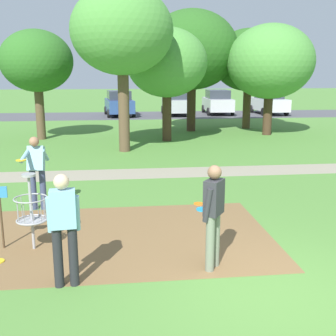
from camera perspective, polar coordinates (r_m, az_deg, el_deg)
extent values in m
plane|color=#518438|center=(6.40, 14.26, -16.42)|extent=(160.00, 160.00, 0.00)
cube|color=brown|center=(8.18, -6.32, -9.36)|extent=(5.75, 3.67, 0.01)
cylinder|color=#9E9EA3|center=(7.77, -18.21, -5.90)|extent=(0.05, 0.05, 1.35)
cylinder|color=#9E9EA3|center=(7.58, -18.58, -0.92)|extent=(0.24, 0.24, 0.04)
torus|color=#9E9EA3|center=(7.69, -18.35, -3.96)|extent=(0.58, 0.58, 0.02)
torus|color=#9E9EA3|center=(7.81, -18.15, -6.77)|extent=(0.55, 0.55, 0.03)
cylinder|color=#9E9EA3|center=(7.81, -18.14, -6.91)|extent=(0.48, 0.48, 0.02)
cylinder|color=gray|center=(7.70, -16.51, -5.36)|extent=(0.01, 0.01, 0.40)
cylinder|color=gray|center=(7.84, -16.67, -5.05)|extent=(0.01, 0.01, 0.40)
cylinder|color=gray|center=(7.94, -17.41, -4.87)|extent=(0.01, 0.01, 0.40)
cylinder|color=gray|center=(7.97, -18.45, -4.88)|extent=(0.01, 0.01, 0.40)
cylinder|color=gray|center=(7.92, -19.42, -5.07)|extent=(0.01, 0.01, 0.40)
cylinder|color=gray|center=(7.80, -19.97, -5.39)|extent=(0.01, 0.01, 0.40)
cylinder|color=gray|center=(7.66, -19.87, -5.71)|extent=(0.01, 0.01, 0.40)
cylinder|color=gray|center=(7.55, -19.13, -5.91)|extent=(0.01, 0.01, 0.40)
cylinder|color=gray|center=(7.52, -18.03, -5.91)|extent=(0.01, 0.01, 0.40)
cylinder|color=gray|center=(7.58, -17.02, -5.69)|extent=(0.01, 0.01, 0.40)
cylinder|color=#4C3823|center=(8.03, -21.88, -6.53)|extent=(0.04, 0.04, 1.10)
cylinder|color=#384260|center=(10.02, -16.75, -2.90)|extent=(0.14, 0.14, 0.92)
cylinder|color=#384260|center=(10.08, -17.97, -2.90)|extent=(0.14, 0.14, 0.92)
cube|color=#84B7D1|center=(9.88, -17.65, 1.24)|extent=(0.38, 0.40, 0.60)
sphere|color=#9E7051|center=(9.75, -17.89, 3.47)|extent=(0.22, 0.22, 0.22)
cylinder|color=#84B7D1|center=(9.62, -19.06, 1.55)|extent=(0.12, 0.59, 0.21)
cylinder|color=gold|center=(9.36, -19.50, 1.03)|extent=(0.22, 0.22, 0.02)
cylinder|color=#84B7D1|center=(10.00, -16.52, 1.73)|extent=(0.12, 0.48, 0.37)
cylinder|color=#232328|center=(6.42, -14.85, -11.77)|extent=(0.14, 0.14, 0.92)
cylinder|color=#232328|center=(6.41, -12.84, -11.70)|extent=(0.14, 0.14, 0.92)
cube|color=#84B7D1|center=(6.14, -14.21, -5.44)|extent=(0.38, 0.25, 0.56)
sphere|color=beige|center=(6.03, -14.42, -1.83)|extent=(0.22, 0.22, 0.22)
cylinder|color=#84B7D1|center=(6.20, -15.92, -6.19)|extent=(0.11, 0.17, 0.55)
cylinder|color=#84B7D1|center=(6.18, -12.41, -6.05)|extent=(0.11, 0.17, 0.55)
cylinder|color=white|center=(6.39, -14.05, -6.90)|extent=(0.22, 0.22, 0.02)
cylinder|color=slate|center=(6.70, 5.79, -10.31)|extent=(0.14, 0.14, 0.92)
cylinder|color=slate|center=(6.88, 6.52, -9.66)|extent=(0.14, 0.14, 0.92)
cube|color=#2D2D33|center=(6.54, 6.32, -4.00)|extent=(0.39, 0.42, 0.56)
sphere|color=brown|center=(6.44, 6.40, -0.58)|extent=(0.22, 0.22, 0.22)
cylinder|color=#2D2D33|center=(6.41, 5.47, -5.12)|extent=(0.19, 0.17, 0.55)
cylinder|color=#2D2D33|center=(6.74, 6.77, -4.24)|extent=(0.19, 0.17, 0.55)
cylinder|color=#1E93DB|center=(6.68, 4.84, -5.68)|extent=(0.22, 0.22, 0.02)
cylinder|color=orange|center=(10.10, 4.24, -4.91)|extent=(0.25, 0.25, 0.02)
cylinder|color=red|center=(10.47, -14.67, -4.67)|extent=(0.23, 0.23, 0.02)
cylinder|color=brown|center=(20.76, -17.12, 7.08)|extent=(0.41, 0.41, 2.39)
ellipsoid|color=#2D6623|center=(20.68, -17.58, 13.83)|extent=(3.34, 3.34, 2.84)
cylinder|color=#422D1E|center=(22.76, 3.20, 8.17)|extent=(0.47, 0.47, 2.46)
ellipsoid|color=#285B1E|center=(22.72, 3.30, 15.86)|extent=(4.85, 4.85, 4.12)
cylinder|color=#422D1E|center=(21.95, 13.49, 7.11)|extent=(0.45, 0.45, 2.04)
ellipsoid|color=#4C8E3D|center=(21.86, 13.86, 13.98)|extent=(4.30, 4.30, 3.66)
cylinder|color=#422D1E|center=(19.36, -0.15, 6.96)|extent=(0.43, 0.43, 2.19)
ellipsoid|color=#4C8E3D|center=(19.27, -0.16, 14.26)|extent=(3.65, 3.65, 3.10)
cylinder|color=brown|center=(16.77, -6.07, 7.70)|extent=(0.44, 0.44, 3.20)
ellipsoid|color=#4C8E3D|center=(16.78, -6.33, 18.22)|extent=(3.94, 3.94, 3.35)
cylinder|color=#4C3823|center=(24.29, 10.73, 8.07)|extent=(0.44, 0.44, 2.30)
ellipsoid|color=#285B1E|center=(24.22, 11.00, 14.34)|extent=(4.00, 4.00, 3.40)
cube|color=#4C4C51|center=(31.57, -2.77, 7.25)|extent=(36.00, 6.00, 0.01)
cube|color=#2D4784|center=(31.28, -6.72, 8.49)|extent=(2.25, 4.37, 0.90)
cube|color=#2D333D|center=(31.24, -6.76, 9.90)|extent=(1.81, 2.34, 0.64)
cylinder|color=black|center=(32.53, -8.54, 7.81)|extent=(0.24, 0.62, 0.60)
cylinder|color=black|center=(32.72, -5.37, 7.92)|extent=(0.24, 0.62, 0.60)
cylinder|color=black|center=(29.95, -8.14, 7.40)|extent=(0.24, 0.62, 0.60)
cylinder|color=black|center=(30.15, -4.71, 7.52)|extent=(0.24, 0.62, 0.60)
cube|color=#B2B7BC|center=(31.75, 1.08, 8.64)|extent=(1.91, 4.25, 0.90)
cube|color=#2D333D|center=(31.70, 1.08, 10.03)|extent=(1.64, 2.22, 0.64)
cylinder|color=black|center=(33.00, -0.74, 8.02)|extent=(0.20, 0.60, 0.60)
cylinder|color=black|center=(33.18, 2.39, 8.04)|extent=(0.20, 0.60, 0.60)
cylinder|color=black|center=(30.41, -0.36, 7.61)|extent=(0.20, 0.60, 0.60)
cylinder|color=black|center=(30.61, 3.03, 7.62)|extent=(0.20, 0.60, 0.60)
cube|color=silver|center=(32.69, 6.80, 8.68)|extent=(1.99, 4.28, 0.90)
cube|color=#2D333D|center=(32.65, 6.84, 10.02)|extent=(1.68, 2.25, 0.64)
cylinder|color=black|center=(33.85, 4.86, 8.10)|extent=(0.21, 0.61, 0.60)
cylinder|color=black|center=(34.18, 7.87, 8.07)|extent=(0.21, 0.61, 0.60)
cylinder|color=black|center=(31.29, 5.59, 7.70)|extent=(0.21, 0.61, 0.60)
cylinder|color=black|center=(31.64, 8.84, 7.66)|extent=(0.21, 0.61, 0.60)
cube|color=silver|center=(33.32, 13.63, 8.49)|extent=(1.92, 4.25, 0.90)
cube|color=#2D333D|center=(33.28, 13.70, 9.81)|extent=(1.65, 2.23, 0.64)
cylinder|color=black|center=(34.26, 11.37, 7.95)|extent=(0.20, 0.60, 0.60)
cylinder|color=black|center=(34.90, 14.18, 7.90)|extent=(0.20, 0.60, 0.60)
cylinder|color=black|center=(31.82, 12.94, 7.52)|extent=(0.20, 0.60, 0.60)
cylinder|color=black|center=(32.51, 15.93, 7.46)|extent=(0.20, 0.60, 0.60)
cube|color=gray|center=(13.29, 2.75, -0.57)|extent=(40.00, 1.37, 0.00)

